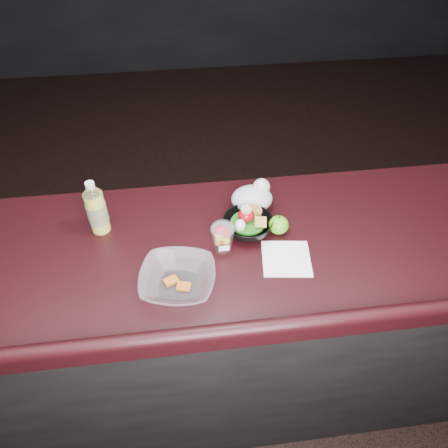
{
  "coord_description": "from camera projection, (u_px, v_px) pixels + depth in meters",
  "views": [
    {
      "loc": [
        -0.1,
        -0.73,
        2.12
      ],
      "look_at": [
        0.04,
        0.32,
        1.1
      ],
      "focal_mm": 35.0,
      "sensor_mm": 36.0,
      "label": 1
    }
  ],
  "objects": [
    {
      "name": "ground",
      "position": [
        225.0,
        446.0,
        2.0
      ],
      "size": [
        8.0,
        8.0,
        0.0
      ],
      "primitive_type": "plane",
      "color": "black",
      "rests_on": "ground"
    },
    {
      "name": "room_shell",
      "position": [
        227.0,
        44.0,
        0.73
      ],
      "size": [
        8.0,
        8.0,
        8.0
      ],
      "color": "black",
      "rests_on": "ground"
    },
    {
      "name": "counter",
      "position": [
        216.0,
        328.0,
        1.86
      ],
      "size": [
        4.06,
        0.71,
        1.02
      ],
      "color": "black",
      "rests_on": "ground"
    },
    {
      "name": "lemonade_bottle",
      "position": [
        97.0,
        211.0,
        1.51
      ],
      "size": [
        0.07,
        0.07,
        0.21
      ],
      "color": "gold",
      "rests_on": "counter"
    },
    {
      "name": "fruit_cup",
      "position": [
        223.0,
        236.0,
        1.46
      ],
      "size": [
        0.08,
        0.08,
        0.12
      ],
      "color": "white",
      "rests_on": "counter"
    },
    {
      "name": "green_apple",
      "position": [
        279.0,
        225.0,
        1.54
      ],
      "size": [
        0.07,
        0.07,
        0.07
      ],
      "color": "#2E9311",
      "rests_on": "counter"
    },
    {
      "name": "plastic_bag",
      "position": [
        253.0,
        197.0,
        1.62
      ],
      "size": [
        0.15,
        0.13,
        0.11
      ],
      "color": "silver",
      "rests_on": "counter"
    },
    {
      "name": "snack_bowl",
      "position": [
        247.0,
        224.0,
        1.54
      ],
      "size": [
        0.23,
        0.23,
        0.1
      ],
      "rotation": [
        0.0,
        0.0,
        0.34
      ],
      "color": "black",
      "rests_on": "counter"
    },
    {
      "name": "takeout_bowl",
      "position": [
        178.0,
        280.0,
        1.37
      ],
      "size": [
        0.28,
        0.28,
        0.06
      ],
      "rotation": [
        0.0,
        0.0,
        -0.18
      ],
      "color": "silver",
      "rests_on": "counter"
    },
    {
      "name": "paper_napkin",
      "position": [
        286.0,
        259.0,
        1.47
      ],
      "size": [
        0.18,
        0.18,
        0.0
      ],
      "primitive_type": "cube",
      "rotation": [
        0.0,
        0.0,
        -0.13
      ],
      "color": "white",
      "rests_on": "counter"
    }
  ]
}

